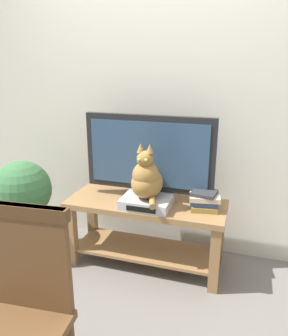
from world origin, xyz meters
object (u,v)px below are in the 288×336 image
object	(u,v)px
potted_plant	(23,195)
tv_stand	(146,222)
book_stack	(204,200)
tv	(149,157)
media_box	(147,201)
cat	(147,179)
wooden_chair	(16,307)

from	to	relation	value
potted_plant	tv_stand	bearing A→B (deg)	9.69
potted_plant	book_stack	bearing A→B (deg)	6.69
tv	media_box	distance (m)	0.34
tv_stand	book_stack	bearing A→B (deg)	-0.15
tv_stand	book_stack	size ratio (longest dim) A/B	5.12
media_box	potted_plant	bearing A→B (deg)	-174.70
tv	media_box	size ratio (longest dim) A/B	2.78
tv_stand	cat	xyz separation A→B (m)	(0.03, -0.09, 0.40)
tv_stand	potted_plant	size ratio (longest dim) A/B	1.48
tv_stand	media_box	world-z (taller)	media_box
tv	potted_plant	xyz separation A→B (m)	(-1.00, -0.24, -0.35)
media_box	book_stack	bearing A→B (deg)	10.12
book_stack	potted_plant	xyz separation A→B (m)	(-1.44, -0.17, -0.07)
potted_plant	media_box	bearing A→B (deg)	5.30
tv_stand	wooden_chair	distance (m)	1.33
media_box	potted_plant	distance (m)	1.04
tv_stand	wooden_chair	world-z (taller)	wooden_chair
tv	wooden_chair	world-z (taller)	tv
cat	wooden_chair	bearing A→B (deg)	-99.59
cat	tv_stand	bearing A→B (deg)	110.00
media_box	wooden_chair	distance (m)	1.24
tv_stand	potted_plant	xyz separation A→B (m)	(-1.00, -0.17, 0.17)
tv_stand	potted_plant	bearing A→B (deg)	-170.31
tv	cat	distance (m)	0.20
book_stack	potted_plant	bearing A→B (deg)	-173.31
tv	potted_plant	size ratio (longest dim) A/B	1.21
book_stack	potted_plant	distance (m)	1.46
book_stack	tv_stand	bearing A→B (deg)	179.85
potted_plant	wooden_chair	bearing A→B (deg)	-53.81
tv	book_stack	distance (m)	0.53
tv	book_stack	world-z (taller)	tv
wooden_chair	potted_plant	size ratio (longest dim) A/B	1.21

